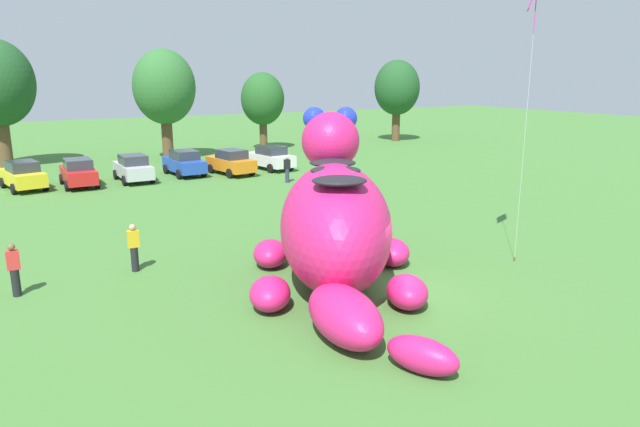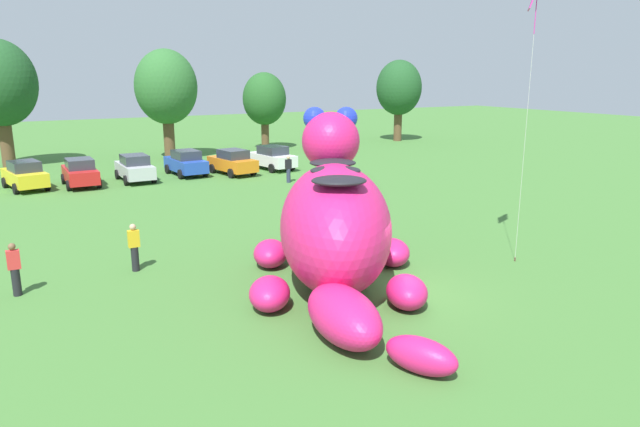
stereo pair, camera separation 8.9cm
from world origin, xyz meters
TOP-DOWN VIEW (x-y plane):
  - ground_plane at (0.00, 0.00)m, footprint 160.00×160.00m
  - giant_inflatable_creature at (-1.43, 1.57)m, footprint 7.40×11.09m
  - car_yellow at (-9.54, 24.46)m, footprint 2.55×4.36m
  - car_red at (-6.51, 23.89)m, footprint 1.98×4.12m
  - car_silver at (-3.22, 24.01)m, footprint 2.03×4.15m
  - car_blue at (0.30, 24.63)m, footprint 2.18×4.22m
  - car_orange at (3.20, 23.40)m, footprint 2.47×4.33m
  - car_white at (6.43, 24.00)m, footprint 2.47×4.33m
  - tree_mid_left at (1.37, 32.86)m, footprint 4.88×4.88m
  - tree_centre_left at (10.52, 34.52)m, footprint 3.88×3.88m
  - tree_centre at (25.24, 34.36)m, footprint 4.56×4.56m
  - spectator_near_inflatable at (5.22, 18.79)m, footprint 0.38×0.26m
  - spectator_mid_field at (-6.89, 6.19)m, footprint 0.38×0.26m
  - spectator_by_cars at (-10.63, 5.60)m, footprint 0.38×0.26m

SIDE VIEW (x-z plane):
  - ground_plane at x=0.00m, z-range 0.00..0.00m
  - spectator_near_inflatable at x=5.22m, z-range 0.00..1.71m
  - spectator_mid_field at x=-6.89m, z-range 0.00..1.71m
  - spectator_by_cars at x=-10.63m, z-range 0.00..1.71m
  - car_yellow at x=-9.54m, z-range 0.00..1.72m
  - car_red at x=-6.51m, z-range 0.00..1.72m
  - car_silver at x=-3.22m, z-range 0.00..1.72m
  - car_blue at x=0.30m, z-range 0.00..1.72m
  - car_orange at x=3.20m, z-range 0.00..1.72m
  - car_white at x=6.43m, z-range 0.00..1.72m
  - giant_inflatable_creature at x=-1.43m, z-range -0.75..4.85m
  - tree_centre_left at x=10.52m, z-range 1.06..7.94m
  - tree_centre at x=25.24m, z-range 1.25..9.35m
  - tree_mid_left at x=1.37m, z-range 1.34..10.00m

